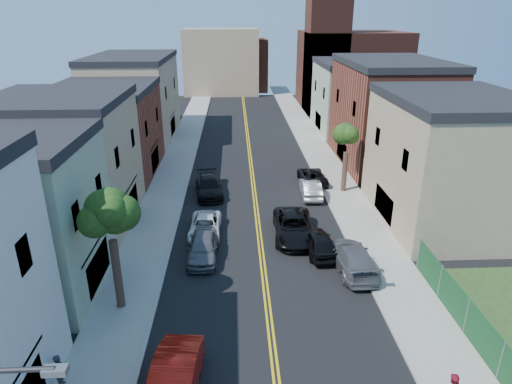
{
  "coord_description": "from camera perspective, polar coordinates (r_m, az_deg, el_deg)",
  "views": [
    {
      "loc": [
        -1.61,
        -6.31,
        14.86
      ],
      "look_at": [
        -0.08,
        25.41,
        2.0
      ],
      "focal_mm": 31.28,
      "sensor_mm": 36.0,
      "label": 1
    }
  ],
  "objects": [
    {
      "name": "black_suv_lane",
      "position": [
        31.57,
        4.84,
        -4.44
      ],
      "size": [
        2.94,
        5.99,
        1.64
      ],
      "primitive_type": "imported",
      "rotation": [
        0.0,
        0.0,
        -0.04
      ],
      "color": "black",
      "rests_on": "ground"
    },
    {
      "name": "black_car_left",
      "position": [
        38.97,
        -6.05,
        0.73
      ],
      "size": [
        2.82,
        5.59,
        1.56
      ],
      "primitive_type": "imported",
      "rotation": [
        0.0,
        0.0,
        0.12
      ],
      "color": "black",
      "rests_on": "ground"
    },
    {
      "name": "grey_car_right",
      "position": [
        28.34,
        12.27,
        -8.26
      ],
      "size": [
        2.45,
        5.57,
        1.59
      ],
      "primitive_type": "imported",
      "rotation": [
        0.0,
        0.0,
        3.18
      ],
      "color": "#55575D",
      "rests_on": "ground"
    },
    {
      "name": "grey_car_left",
      "position": [
        29.14,
        -6.78,
        -7.0
      ],
      "size": [
        1.92,
        4.65,
        1.58
      ],
      "primitive_type": "imported",
      "rotation": [
        0.0,
        0.0,
        -0.01
      ],
      "color": "#515358",
      "rests_on": "ground"
    },
    {
      "name": "black_car_right",
      "position": [
        29.83,
        8.07,
        -6.39
      ],
      "size": [
        2.17,
        4.63,
        1.53
      ],
      "primitive_type": "imported",
      "rotation": [
        0.0,
        0.0,
        3.22
      ],
      "color": "black",
      "rests_on": "ground"
    },
    {
      "name": "pedestrian_left",
      "position": [
        21.67,
        -23.77,
        -20.17
      ],
      "size": [
        0.52,
        0.66,
        1.59
      ],
      "primitive_type": "imported",
      "rotation": [
        0.0,
        0.0,
        1.84
      ],
      "color": "#27272E",
      "rests_on": "sidewalk_left"
    },
    {
      "name": "fence_right",
      "position": [
        23.72,
        26.98,
        -16.22
      ],
      "size": [
        0.04,
        15.0,
        1.9
      ],
      "primitive_type": "cube",
      "color": "#143F1E",
      "rests_on": "sidewalk_right"
    },
    {
      "name": "backdrop_center",
      "position": [
        92.85,
        -1.83,
        15.93
      ],
      "size": [
        10.0,
        8.0,
        10.0
      ],
      "primitive_type": "cube",
      "color": "brown",
      "rests_on": "ground"
    },
    {
      "name": "white_pickup",
      "position": [
        32.11,
        -6.51,
        -4.37
      ],
      "size": [
        2.26,
        4.73,
        1.3
      ],
      "primitive_type": "imported",
      "rotation": [
        0.0,
        0.0,
        -0.02
      ],
      "color": "white",
      "rests_on": "ground"
    },
    {
      "name": "tree_right_far",
      "position": [
        38.63,
        11.71,
        7.96
      ],
      "size": [
        4.4,
        4.4,
        8.03
      ],
      "color": "#34221A",
      "rests_on": "sidewalk_right"
    },
    {
      "name": "church",
      "position": [
        75.92,
        11.36,
        15.88
      ],
      "size": [
        16.2,
        14.2,
        22.6
      ],
      "color": "#4C2319",
      "rests_on": "ground"
    },
    {
      "name": "bldg_left_tan_far",
      "position": [
        58.54,
        -15.25,
        11.34
      ],
      "size": [
        9.0,
        16.0,
        9.5
      ],
      "primitive_type": "cube",
      "color": "#998466",
      "rests_on": "ground"
    },
    {
      "name": "bldg_left_palegrn",
      "position": [
        27.64,
        -29.19,
        -3.51
      ],
      "size": [
        9.0,
        8.0,
        8.5
      ],
      "primitive_type": "cube",
      "color": "gray",
      "rests_on": "ground"
    },
    {
      "name": "backdrop_left",
      "position": [
        88.79,
        -4.47,
        16.25
      ],
      "size": [
        14.0,
        8.0,
        12.0
      ],
      "primitive_type": "cube",
      "color": "#998466",
      "rests_on": "ground"
    },
    {
      "name": "dark_car_right_far",
      "position": [
        41.83,
        7.19,
        2.05
      ],
      "size": [
        2.42,
        4.95,
        1.35
      ],
      "primitive_type": "imported",
      "rotation": [
        0.0,
        0.0,
        3.18
      ],
      "color": "black",
      "rests_on": "ground"
    },
    {
      "name": "bldg_right_palegrn",
      "position": [
        61.29,
        12.29,
        11.58
      ],
      "size": [
        9.0,
        12.0,
        8.5
      ],
      "primitive_type": "cube",
      "color": "gray",
      "rests_on": "ground"
    },
    {
      "name": "curb_right",
      "position": [
        49.23,
        6.45,
        4.42
      ],
      "size": [
        0.3,
        100.0,
        0.15
      ],
      "primitive_type": "cube",
      "color": "gray",
      "rests_on": "ground"
    },
    {
      "name": "silver_car_right",
      "position": [
        38.69,
        7.0,
        0.47
      ],
      "size": [
        1.72,
        4.53,
        1.48
      ],
      "primitive_type": "imported",
      "rotation": [
        0.0,
        0.0,
        3.11
      ],
      "color": "#A3A5AB",
      "rests_on": "ground"
    },
    {
      "name": "bldg_right_brick",
      "position": [
        48.0,
        16.5,
        9.3
      ],
      "size": [
        9.0,
        14.0,
        10.0
      ],
      "primitive_type": "cube",
      "color": "brown",
      "rests_on": "ground"
    },
    {
      "name": "sidewalk_left",
      "position": [
        49.02,
        -10.04,
        4.14
      ],
      "size": [
        3.2,
        100.0,
        0.15
      ],
      "primitive_type": "cube",
      "color": "gray",
      "rests_on": "ground"
    },
    {
      "name": "bldg_left_tan_near",
      "position": [
        35.23,
        -23.25,
        3.11
      ],
      "size": [
        9.0,
        10.0,
        9.0
      ],
      "primitive_type": "cube",
      "color": "#998466",
      "rests_on": "ground"
    },
    {
      "name": "sidewalk_right",
      "position": [
        49.53,
        8.46,
        4.43
      ],
      "size": [
        3.2,
        100.0,
        0.15
      ],
      "primitive_type": "cube",
      "color": "gray",
      "rests_on": "ground"
    },
    {
      "name": "bldg_left_brick",
      "position": [
        45.41,
        -18.66,
        7.05
      ],
      "size": [
        9.0,
        12.0,
        8.0
      ],
      "primitive_type": "cube",
      "color": "brown",
      "rests_on": "ground"
    },
    {
      "name": "curb_left",
      "position": [
        48.82,
        -7.99,
        4.2
      ],
      "size": [
        0.3,
        100.0,
        0.15
      ],
      "primitive_type": "cube",
      "color": "gray",
      "rests_on": "ground"
    },
    {
      "name": "tree_left_mid",
      "position": [
        22.82,
        -18.51,
        -0.41
      ],
      "size": [
        5.2,
        5.2,
        9.29
      ],
      "color": "#34221A",
      "rests_on": "sidewalk_left"
    },
    {
      "name": "bldg_right_tan",
      "position": [
        35.63,
        23.4,
        3.29
      ],
      "size": [
        9.0,
        12.0,
        9.0
      ],
      "primitive_type": "cube",
      "color": "#998466",
      "rests_on": "ground"
    },
    {
      "name": "red_sedan",
      "position": [
        19.97,
        -10.54,
        -22.94
      ],
      "size": [
        2.26,
        5.33,
        1.71
      ],
      "primitive_type": "imported",
      "rotation": [
        0.0,
        0.0,
        -0.09
      ],
      "color": "#B8160C",
      "rests_on": "ground"
    }
  ]
}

